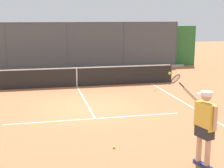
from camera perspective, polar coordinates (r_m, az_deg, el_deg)
name	(u,v)px	position (r m, az deg, el deg)	size (l,w,h in m)	color
ground_plane	(89,108)	(12.55, -3.98, -4.20)	(60.00, 60.00, 0.00)	#B76B42
court_line_markings	(96,121)	(11.04, -2.72, -6.41)	(7.81, 9.83, 0.01)	white
fence_backdrop	(66,48)	(22.00, -7.93, 6.21)	(18.02, 1.37, 3.08)	#474C51
tennis_net	(77,77)	(16.35, -6.14, 1.26)	(10.03, 0.09, 1.07)	#2D2D2D
tennis_player	(204,122)	(7.78, 15.71, -6.41)	(0.73, 1.36, 2.09)	navy
tennis_ball_near_net	(114,147)	(8.83, 0.36, -10.93)	(0.07, 0.07, 0.07)	#C1D138
tennis_ball_by_sideline	(156,90)	(15.61, 7.56, -0.99)	(0.07, 0.07, 0.07)	#D6E042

